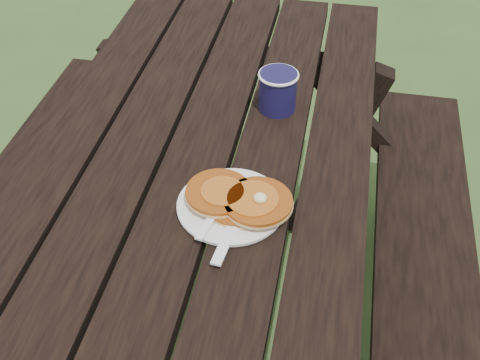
% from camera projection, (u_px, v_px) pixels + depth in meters
% --- Properties ---
extents(picnic_table, '(1.36, 1.80, 0.75)m').
position_uv_depth(picnic_table, '(195.00, 299.00, 1.50)').
color(picnic_table, black).
rests_on(picnic_table, ground).
extents(plate, '(0.24, 0.24, 0.01)m').
position_uv_depth(plate, '(231.00, 206.00, 1.19)').
color(plate, white).
rests_on(plate, picnic_table).
extents(pancake_stack, '(0.22, 0.15, 0.04)m').
position_uv_depth(pancake_stack, '(239.00, 199.00, 1.18)').
color(pancake_stack, '#9E4911').
rests_on(pancake_stack, plate).
extents(knife, '(0.04, 0.18, 0.00)m').
position_uv_depth(knife, '(231.00, 230.00, 1.14)').
color(knife, white).
rests_on(knife, plate).
extents(fork, '(0.06, 0.16, 0.01)m').
position_uv_depth(fork, '(210.00, 220.00, 1.15)').
color(fork, white).
rests_on(fork, plate).
extents(coffee_cup, '(0.10, 0.10, 0.10)m').
position_uv_depth(coffee_cup, '(278.00, 89.00, 1.41)').
color(coffee_cup, '#151138').
rests_on(coffee_cup, picnic_table).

